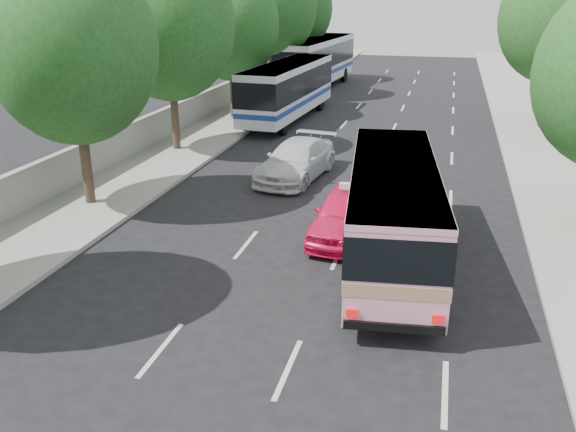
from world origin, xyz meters
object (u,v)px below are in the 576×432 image
(white_pickup, at_px, (296,160))
(tour_coach_rear, at_px, (317,59))
(tour_coach_front, at_px, (288,86))
(pink_bus, at_px, (393,204))
(pink_taxi, at_px, (347,213))

(white_pickup, xyz_separation_m, tour_coach_rear, (-4.15, 23.43, 1.49))
(tour_coach_front, bearing_deg, white_pickup, -69.91)
(pink_bus, distance_m, white_pickup, 8.79)
(tour_coach_front, xyz_separation_m, tour_coach_rear, (-0.86, 12.13, 0.26))
(tour_coach_front, distance_m, tour_coach_rear, 12.16)
(pink_taxi, height_order, tour_coach_front, tour_coach_front)
(white_pickup, height_order, tour_coach_front, tour_coach_front)
(pink_taxi, xyz_separation_m, white_pickup, (-3.07, 5.71, -0.03))
(white_pickup, bearing_deg, pink_taxi, -53.95)
(white_pickup, relative_size, tour_coach_rear, 0.41)
(pink_taxi, height_order, white_pickup, pink_taxi)
(tour_coach_rear, bearing_deg, tour_coach_front, -80.96)
(pink_taxi, relative_size, tour_coach_front, 0.42)
(pink_taxi, xyz_separation_m, tour_coach_rear, (-7.22, 29.14, 1.46))
(white_pickup, distance_m, tour_coach_rear, 23.84)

